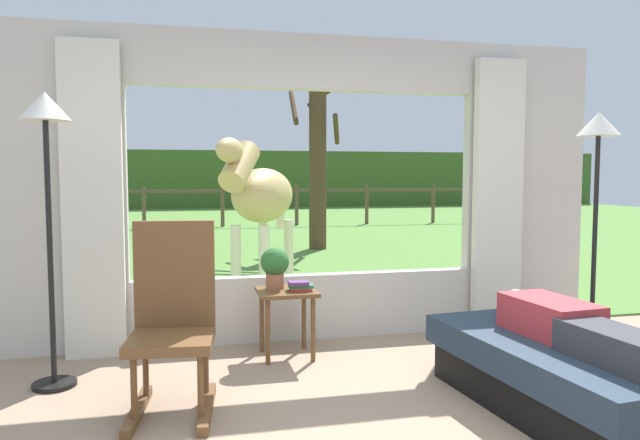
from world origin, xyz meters
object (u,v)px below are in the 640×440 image
(book_stack, at_px, (300,286))
(horse, at_px, (261,197))
(side_table, at_px, (287,302))
(pasture_tree, at_px, (317,155))
(rocking_chair, at_px, (173,318))
(recliner_sofa, at_px, (563,375))
(floor_lamp_left, at_px, (46,150))
(reclining_person, at_px, (570,326))
(potted_plant, at_px, (275,265))
(floor_lamp_right, at_px, (597,160))

(book_stack, bearing_deg, horse, 90.57)
(side_table, xyz_separation_m, pasture_tree, (1.66, 6.24, 1.34))
(rocking_chair, bearing_deg, horse, 79.18)
(rocking_chair, distance_m, side_table, 1.19)
(recliner_sofa, bearing_deg, floor_lamp_left, 154.36)
(recliner_sofa, xyz_separation_m, rocking_chair, (-2.24, 0.57, 0.33))
(rocking_chair, height_order, horse, horse)
(recliner_sofa, xyz_separation_m, reclining_person, (0.00, -0.05, 0.30))
(rocking_chair, distance_m, floor_lamp_left, 1.39)
(floor_lamp_left, relative_size, pasture_tree, 0.52)
(reclining_person, height_order, potted_plant, potted_plant)
(recliner_sofa, height_order, horse, horse)
(book_stack, bearing_deg, floor_lamp_right, -10.57)
(reclining_person, distance_m, pasture_tree, 7.80)
(recliner_sofa, distance_m, pasture_tree, 7.81)
(reclining_person, height_order, horse, horse)
(potted_plant, height_order, floor_lamp_right, floor_lamp_right)
(rocking_chair, bearing_deg, floor_lamp_right, 13.12)
(reclining_person, distance_m, floor_lamp_right, 1.67)
(side_table, xyz_separation_m, horse, (0.07, 2.04, 0.73))
(potted_plant, xyz_separation_m, floor_lamp_left, (-1.53, -0.35, 0.85))
(reclining_person, height_order, floor_lamp_right, floor_lamp_right)
(recliner_sofa, relative_size, potted_plant, 5.55)
(reclining_person, bearing_deg, pasture_tree, 82.92)
(side_table, relative_size, pasture_tree, 0.14)
(book_stack, relative_size, pasture_tree, 0.05)
(book_stack, height_order, horse, horse)
(rocking_chair, height_order, floor_lamp_right, floor_lamp_right)
(book_stack, relative_size, floor_lamp_left, 0.10)
(potted_plant, relative_size, floor_lamp_right, 0.17)
(potted_plant, height_order, horse, horse)
(book_stack, bearing_deg, pasture_tree, 76.06)
(side_table, distance_m, potted_plant, 0.29)
(rocking_chair, relative_size, potted_plant, 3.50)
(side_table, bearing_deg, floor_lamp_left, -169.70)
(side_table, height_order, floor_lamp_right, floor_lamp_right)
(horse, bearing_deg, recliner_sofa, 138.85)
(side_table, xyz_separation_m, floor_lamp_right, (2.33, -0.48, 1.09))
(floor_lamp_left, xyz_separation_m, floor_lamp_right, (3.94, -0.19, -0.04))
(reclining_person, xyz_separation_m, potted_plant, (-1.49, 1.52, 0.18))
(book_stack, bearing_deg, potted_plant, 144.43)
(rocking_chair, xyz_separation_m, horse, (0.90, 2.88, 0.61))
(floor_lamp_right, bearing_deg, horse, 131.86)
(rocking_chair, distance_m, book_stack, 1.21)
(rocking_chair, relative_size, floor_lamp_left, 0.58)
(reclining_person, relative_size, floor_lamp_right, 0.77)
(recliner_sofa, bearing_deg, rocking_chair, 160.44)
(recliner_sofa, relative_size, side_table, 3.41)
(reclining_person, height_order, floor_lamp_left, floor_lamp_left)
(floor_lamp_right, relative_size, pasture_tree, 0.50)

